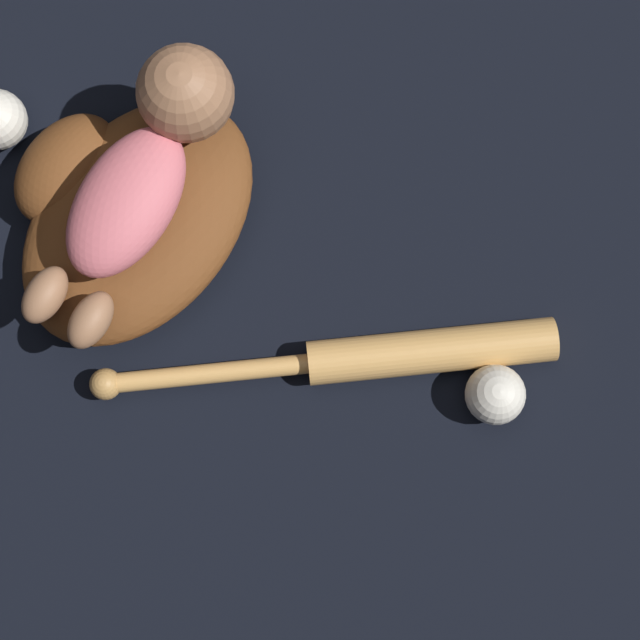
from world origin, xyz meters
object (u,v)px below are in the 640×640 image
(baseball, at_px, (495,395))
(baseball_glove, at_px, (126,212))
(baby_figure, at_px, (148,163))
(baseball_bat, at_px, (384,356))

(baseball, bearing_deg, baseball_glove, 99.99)
(baseball_glove, distance_m, baseball, 0.52)
(baseball_glove, bearing_deg, baby_figure, -13.32)
(baby_figure, relative_size, baseball_bat, 0.85)
(baseball_glove, height_order, baseball, baseball_glove)
(baseball_glove, relative_size, baseball_bat, 0.79)
(baby_figure, relative_size, baseball, 5.14)
(baseball, bearing_deg, baby_figure, 94.34)
(baseball_bat, height_order, baseball, baseball)
(baseball_bat, bearing_deg, baseball, -73.34)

